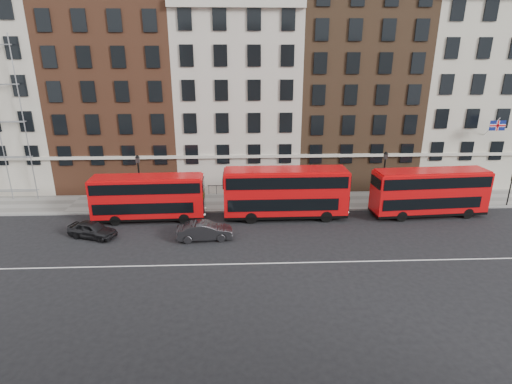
{
  "coord_description": "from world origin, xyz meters",
  "views": [
    {
      "loc": [
        0.09,
        -27.22,
        14.09
      ],
      "look_at": [
        1.45,
        5.0,
        3.0
      ],
      "focal_mm": 28.0,
      "sensor_mm": 36.0,
      "label": 1
    }
  ],
  "objects_px": {
    "bus_c": "(285,192)",
    "traffic_light": "(512,183)",
    "bus_b": "(148,197)",
    "bus_d": "(429,191)",
    "car_front": "(205,231)",
    "car_rear": "(92,230)"
  },
  "relations": [
    {
      "from": "car_rear",
      "to": "traffic_light",
      "type": "xyz_separation_m",
      "value": [
        38.21,
        5.33,
        1.76
      ]
    },
    {
      "from": "bus_b",
      "to": "bus_d",
      "type": "relative_size",
      "value": 0.94
    },
    {
      "from": "car_rear",
      "to": "traffic_light",
      "type": "bearing_deg",
      "value": -62.39
    },
    {
      "from": "bus_b",
      "to": "traffic_light",
      "type": "bearing_deg",
      "value": 1.35
    },
    {
      "from": "car_front",
      "to": "bus_b",
      "type": "bearing_deg",
      "value": 46.56
    },
    {
      "from": "car_front",
      "to": "bus_c",
      "type": "bearing_deg",
      "value": -63.46
    },
    {
      "from": "bus_b",
      "to": "bus_c",
      "type": "relative_size",
      "value": 0.89
    },
    {
      "from": "bus_b",
      "to": "bus_d",
      "type": "bearing_deg",
      "value": -1.74
    },
    {
      "from": "car_rear",
      "to": "car_front",
      "type": "distance_m",
      "value": 9.19
    },
    {
      "from": "bus_b",
      "to": "car_rear",
      "type": "relative_size",
      "value": 2.45
    },
    {
      "from": "car_rear",
      "to": "car_front",
      "type": "xyz_separation_m",
      "value": [
        9.16,
        -0.74,
        0.05
      ]
    },
    {
      "from": "car_front",
      "to": "car_rear",
      "type": "bearing_deg",
      "value": 80.51
    },
    {
      "from": "bus_d",
      "to": "car_rear",
      "type": "xyz_separation_m",
      "value": [
        -29.24,
        -3.48,
        -1.66
      ]
    },
    {
      "from": "bus_c",
      "to": "car_front",
      "type": "height_order",
      "value": "bus_c"
    },
    {
      "from": "bus_b",
      "to": "traffic_light",
      "type": "relative_size",
      "value": 3.01
    },
    {
      "from": "car_rear",
      "to": "bus_c",
      "type": "bearing_deg",
      "value": -58.11
    },
    {
      "from": "car_rear",
      "to": "bus_b",
      "type": "bearing_deg",
      "value": -28.43
    },
    {
      "from": "traffic_light",
      "to": "car_front",
      "type": "bearing_deg",
      "value": -168.2
    },
    {
      "from": "bus_c",
      "to": "car_rear",
      "type": "distance_m",
      "value": 16.54
    },
    {
      "from": "traffic_light",
      "to": "bus_d",
      "type": "bearing_deg",
      "value": -168.34
    },
    {
      "from": "bus_c",
      "to": "traffic_light",
      "type": "bearing_deg",
      "value": 4.46
    },
    {
      "from": "bus_b",
      "to": "car_rear",
      "type": "xyz_separation_m",
      "value": [
        -3.88,
        -3.48,
        -1.52
      ]
    }
  ]
}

